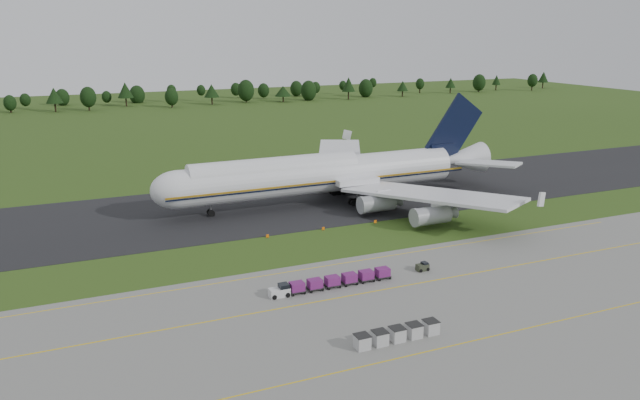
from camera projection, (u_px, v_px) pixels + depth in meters
name	position (u px, v px, depth m)	size (l,w,h in m)	color
ground	(300.00, 247.00, 108.77)	(600.00, 600.00, 0.00)	#2B4615
apron	(399.00, 330.00, 78.67)	(300.00, 52.00, 0.06)	slate
taxiway	(252.00, 207.00, 133.55)	(300.00, 40.00, 0.08)	black
apron_markings	(373.00, 308.00, 84.87)	(300.00, 30.20, 0.01)	gold
tree_line	(91.00, 97.00, 293.25)	(525.55, 22.51, 11.99)	black
aircraft	(327.00, 174.00, 135.76)	(79.93, 78.45, 22.59)	silver
baggage_train	(330.00, 282.00, 91.49)	(19.25, 1.75, 1.68)	silver
utility_cart	(422.00, 267.00, 98.07)	(1.99, 1.35, 1.06)	#2E3324
uld_row	(397.00, 334.00, 75.83)	(11.36, 1.76, 1.74)	#A8A8A8
edge_markers	(350.00, 225.00, 120.27)	(33.96, 0.30, 0.60)	orange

